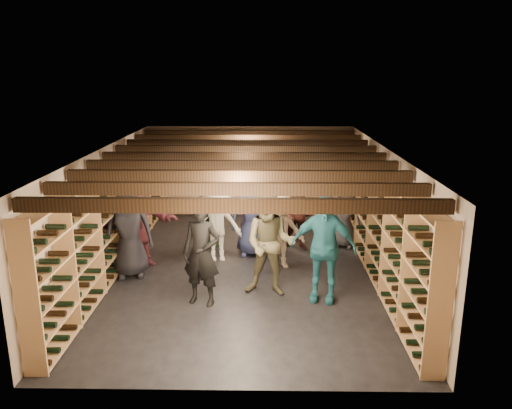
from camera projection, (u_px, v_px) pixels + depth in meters
The scene contains 23 objects.
ground at pixel (244, 267), 10.09m from camera, with size 8.00×8.00×0.00m, color black.
walls at pixel (244, 210), 9.77m from camera, with size 5.52×8.02×2.40m.
ceiling at pixel (244, 150), 9.46m from camera, with size 5.50×8.00×0.01m, color beige.
ceiling_joists at pixel (244, 157), 9.49m from camera, with size 5.40×7.12×0.18m.
wine_rack_left at pixel (114, 216), 9.85m from camera, with size 0.32×7.50×2.15m.
wine_rack_right at pixel (375, 217), 9.76m from camera, with size 0.32×7.50×2.15m.
wine_rack_back at pixel (250, 176), 13.50m from camera, with size 4.70×0.30×2.15m.
crate_stack_left at pixel (269, 217), 12.35m from camera, with size 0.56×0.44×0.68m.
crate_stack_right at pixel (280, 228), 11.76m from camera, with size 0.52×0.36×0.51m.
crate_loose at pixel (256, 242), 11.32m from camera, with size 0.50×0.33×0.17m, color tan.
person_0 at pixel (129, 230), 9.47m from camera, with size 0.90×0.58×1.84m, color black.
person_1 at pixel (201, 254), 8.33m from camera, with size 0.66×0.43×1.80m, color black.
person_2 at pixel (270, 244), 8.68m from camera, with size 0.91×0.71×1.87m, color brown.
person_3 at pixel (281, 232), 9.89m from camera, with size 0.98×0.57×1.52m, color beige.
person_4 at pixel (323, 247), 8.45m from camera, with size 1.12×0.47×1.91m, color #206574.
person_5 at pixel (136, 223), 10.01m from camera, with size 1.65×0.53×1.78m, color brown.
person_6 at pixel (253, 213), 10.57m from camera, with size 0.90×0.59×1.85m, color #222A4C.
person_7 at pixel (273, 208), 10.90m from camera, with size 0.69×0.45×1.89m, color gray.
person_8 at pixel (298, 215), 10.96m from camera, with size 0.75×0.59×1.55m, color #431D18.
person_9 at pixel (217, 224), 10.28m from camera, with size 1.01×0.58×1.57m, color #B9B7A8.
person_10 at pixel (211, 212), 11.15m from camera, with size 0.92×0.38×1.57m, color #2A512C.
person_11 at pixel (250, 212), 11.13m from camera, with size 1.47×0.47×1.59m, color gray.
person_12 at pixel (344, 215), 11.11m from camera, with size 0.73×0.47×1.49m, color #38363C.
Camera 1 is at (0.39, -9.39, 3.88)m, focal length 35.00 mm.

